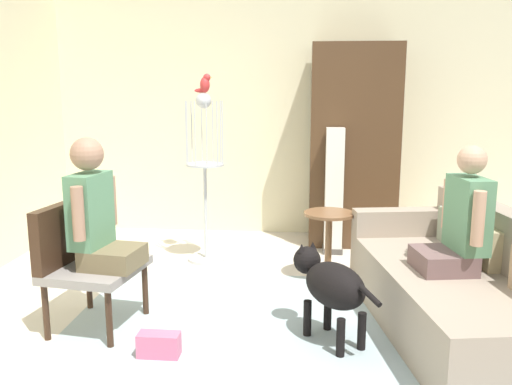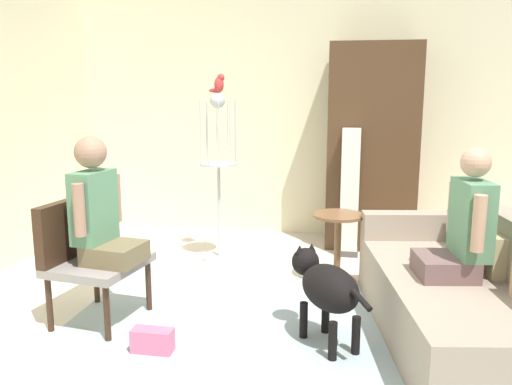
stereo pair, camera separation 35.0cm
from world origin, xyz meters
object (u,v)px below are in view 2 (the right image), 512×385
object	(u,v)px
bird_cage_stand	(219,182)
handbag	(153,341)
couch	(462,295)
column_lamp	(350,194)
person_on_armchair	(99,210)
dog	(326,286)
person_on_couch	(464,227)
armchair	(85,250)
armoire_cabinet	(372,147)
round_end_table	(338,245)
parrot	(219,84)

from	to	relation	value
bird_cage_stand	handbag	size ratio (longest dim) A/B	6.12
couch	column_lamp	xyz separation A→B (m)	(-0.78, 1.76, 0.33)
person_on_armchair	handbag	world-z (taller)	person_on_armchair
dog	person_on_couch	bearing A→B (deg)	13.53
person_on_couch	dog	bearing A→B (deg)	-166.47
armchair	person_on_couch	size ratio (longest dim) A/B	1.04
dog	column_lamp	xyz separation A→B (m)	(0.11, 2.01, 0.24)
bird_cage_stand	armchair	bearing A→B (deg)	-111.39
couch	armoire_cabinet	world-z (taller)	armoire_cabinet
armchair	dog	world-z (taller)	armchair
armoire_cabinet	armchair	bearing A→B (deg)	-131.71
column_lamp	armoire_cabinet	xyz separation A→B (m)	(0.21, 0.40, 0.43)
couch	round_end_table	bearing A→B (deg)	133.38
couch	person_on_couch	world-z (taller)	person_on_couch
couch	round_end_table	distance (m)	1.26
armchair	person_on_couch	distance (m)	2.63
bird_cage_stand	parrot	size ratio (longest dim) A/B	9.38
person_on_couch	column_lamp	size ratio (longest dim) A/B	0.67
parrot	armoire_cabinet	distance (m)	1.77
armchair	parrot	distance (m)	2.04
dog	column_lamp	bearing A→B (deg)	86.87
armchair	person_on_couch	world-z (taller)	person_on_couch
armchair	round_end_table	distance (m)	2.09
person_on_couch	bird_cage_stand	distance (m)	2.46
person_on_couch	column_lamp	xyz separation A→B (m)	(-0.76, 1.80, -0.16)
person_on_couch	round_end_table	size ratio (longest dim) A/B	1.38
couch	armchair	xyz separation A→B (m)	(-2.64, -0.16, 0.22)
column_lamp	parrot	bearing A→B (deg)	-162.92
armchair	handbag	size ratio (longest dim) A/B	3.33
bird_cage_stand	armoire_cabinet	xyz separation A→B (m)	(1.47, 0.78, 0.28)
bird_cage_stand	parrot	bearing A→B (deg)	0.00
couch	dog	size ratio (longest dim) A/B	3.11
person_on_armchair	column_lamp	size ratio (longest dim) A/B	0.70
person_on_armchair	column_lamp	distance (m)	2.60
person_on_armchair	armoire_cabinet	xyz separation A→B (m)	(1.93, 2.35, 0.23)
couch	armoire_cabinet	xyz separation A→B (m)	(-0.57, 2.16, 0.76)
person_on_couch	armoire_cabinet	xyz separation A→B (m)	(-0.54, 2.20, 0.27)
armchair	person_on_couch	xyz separation A→B (m)	(2.61, 0.12, 0.27)
couch	handbag	xyz separation A→B (m)	(-1.98, -0.58, -0.23)
bird_cage_stand	column_lamp	xyz separation A→B (m)	(1.25, 0.38, -0.14)
armchair	dog	distance (m)	1.76
person_on_armchair	bird_cage_stand	xyz separation A→B (m)	(0.47, 1.56, -0.05)
couch	dog	distance (m)	0.93
dog	handbag	size ratio (longest dim) A/B	2.58
couch	bird_cage_stand	xyz separation A→B (m)	(-2.04, 1.38, 0.48)
person_on_couch	person_on_armchair	xyz separation A→B (m)	(-2.48, -0.14, 0.04)
bird_cage_stand	person_on_armchair	bearing A→B (deg)	-106.58
column_lamp	couch	bearing A→B (deg)	-65.98
person_on_armchair	column_lamp	world-z (taller)	person_on_armchair
round_end_table	armoire_cabinet	world-z (taller)	armoire_cabinet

